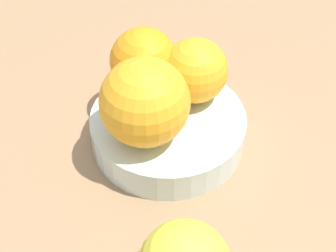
{
  "coord_description": "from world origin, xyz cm",
  "views": [
    {
      "loc": [
        22.95,
        -26.57,
        38.17
      ],
      "look_at": [
        0.0,
        0.0,
        2.16
      ],
      "focal_mm": 50.72,
      "sensor_mm": 36.0,
      "label": 1
    }
  ],
  "objects_px": {
    "fruit_bowl": "(168,129)",
    "orange_in_bowl_2": "(141,100)",
    "orange_in_bowl_1": "(197,72)",
    "orange_in_bowl_0": "(144,61)"
  },
  "relations": [
    {
      "from": "fruit_bowl",
      "to": "orange_in_bowl_2",
      "type": "bearing_deg",
      "value": -97.88
    },
    {
      "from": "orange_in_bowl_1",
      "to": "orange_in_bowl_0",
      "type": "bearing_deg",
      "value": -154.43
    },
    {
      "from": "orange_in_bowl_2",
      "to": "orange_in_bowl_0",
      "type": "bearing_deg",
      "value": 130.95
    },
    {
      "from": "orange_in_bowl_1",
      "to": "orange_in_bowl_2",
      "type": "xyz_separation_m",
      "value": [
        -0.01,
        -0.08,
        0.01
      ]
    },
    {
      "from": "orange_in_bowl_0",
      "to": "orange_in_bowl_1",
      "type": "xyz_separation_m",
      "value": [
        0.05,
        0.03,
        -0.0
      ]
    },
    {
      "from": "orange_in_bowl_0",
      "to": "orange_in_bowl_1",
      "type": "bearing_deg",
      "value": 25.57
    },
    {
      "from": "fruit_bowl",
      "to": "orange_in_bowl_2",
      "type": "relative_size",
      "value": 1.88
    },
    {
      "from": "fruit_bowl",
      "to": "orange_in_bowl_1",
      "type": "relative_size",
      "value": 2.38
    },
    {
      "from": "orange_in_bowl_0",
      "to": "orange_in_bowl_2",
      "type": "relative_size",
      "value": 0.83
    },
    {
      "from": "orange_in_bowl_0",
      "to": "fruit_bowl",
      "type": "bearing_deg",
      "value": -20.28
    }
  ]
}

